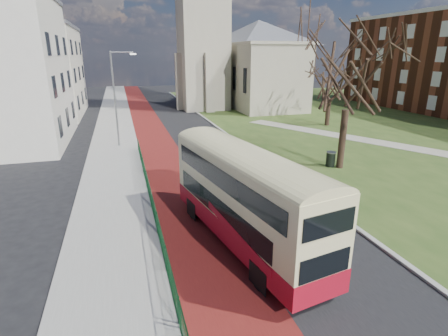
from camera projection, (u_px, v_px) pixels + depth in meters
name	position (u px, v px, depth m)	size (l,w,h in m)	color
ground	(225.00, 235.00, 15.96)	(160.00, 160.00, 0.00)	black
road_carriageway	(182.00, 137.00, 34.59)	(9.00, 120.00, 0.01)	black
bus_lane	(155.00, 139.00, 33.86)	(3.40, 120.00, 0.01)	#591414
pavement_west	(114.00, 141.00, 32.82)	(4.00, 120.00, 0.12)	gray
kerb_west	(135.00, 140.00, 33.36)	(0.25, 120.00, 0.13)	#999993
kerb_east	(221.00, 130.00, 37.63)	(0.25, 80.00, 0.13)	#999993
grass_green	(376.00, 121.00, 42.99)	(40.00, 80.00, 0.04)	#2D491A
footpath	(412.00, 148.00, 30.44)	(2.20, 36.00, 0.03)	#9E998C
pedestrian_railing	(151.00, 198.00, 18.64)	(0.07, 24.00, 1.12)	#0D391B
gothic_church	(233.00, 15.00, 49.87)	(16.38, 18.00, 40.00)	gray
street_block_far	(37.00, 71.00, 45.03)	(10.30, 16.30, 11.50)	beige
streetlamp	(116.00, 94.00, 29.76)	(2.13, 0.18, 8.00)	gray
bus	(244.00, 193.00, 14.57)	(3.98, 10.09, 4.11)	maroon
winter_tree_near	(351.00, 60.00, 23.00)	(9.36, 9.36, 10.76)	#322319
winter_tree_far	(331.00, 77.00, 38.60)	(6.69, 6.69, 7.82)	#302118
litter_bin	(331.00, 159.00, 25.43)	(0.72, 0.72, 1.10)	black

